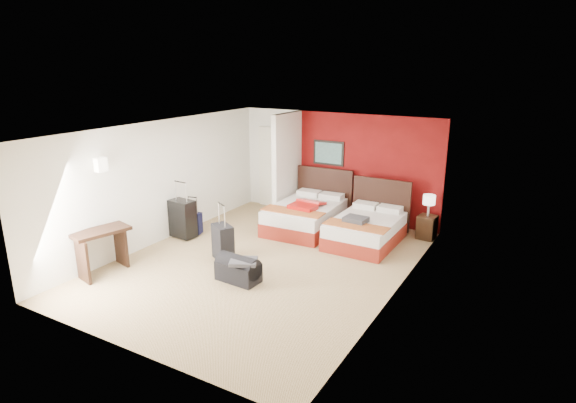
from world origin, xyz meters
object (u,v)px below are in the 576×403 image
Objects in this scene: bed_left at (305,217)px; suitcase_navy at (194,224)px; bed_right at (365,231)px; desk at (102,251)px; duffel_bag at (238,271)px; nightstand at (427,227)px; red_suitcase_open at (307,205)px; suitcase_charcoal at (223,244)px; table_lamp at (429,206)px; suitcase_black at (183,220)px.

bed_left is 2.45m from suitcase_navy.
bed_left is 1.48m from bed_right.
duffel_bag is at bearing 35.67° from desk.
bed_left is at bearing 175.01° from bed_right.
bed_right is 2.38× the size of duffel_bag.
desk is (-2.27, -0.92, 0.21)m from duffel_bag.
desk reaches higher than duffel_bag.
nightstand is at bearing 58.90° from desk.
duffel_bag is (0.13, -2.78, -0.43)m from red_suitcase_open.
bed_right is 2.24× the size of red_suitcase_open.
bed_left is at bearing -156.94° from nightstand.
bed_left is at bearing 106.93° from suitcase_charcoal.
desk reaches higher than suitcase_navy.
suitcase_black is at bearing -150.67° from table_lamp.
suitcase_charcoal is (-3.03, -3.09, -0.39)m from table_lamp.
suitcase_navy is (-1.94, -1.49, -0.05)m from bed_left.
suitcase_charcoal is at bearing 58.23° from desk.
suitcase_navy is (-1.42, 0.82, -0.11)m from suitcase_charcoal.
table_lamp reaches higher than nightstand.
bed_left reaches higher than duffel_bag.
bed_right is at bearing -132.48° from nightstand.
bed_left is 2.40× the size of red_suitcase_open.
suitcase_navy is 2.58m from duffel_bag.
nightstand is at bearing 34.37° from suitcase_black.
table_lamp is at bearing 34.37° from suitcase_black.
suitcase_black is 1.73× the size of suitcase_navy.
suitcase_charcoal reaches higher than red_suitcase_open.
suitcase_navy is at bearing 101.29° from desk.
suitcase_charcoal reaches higher than bed_right.
bed_left is 1.07× the size of bed_right.
suitcase_charcoal is at bearing -128.76° from nightstand.
table_lamp reaches higher than desk.
suitcase_black is 1.19× the size of suitcase_charcoal.
suitcase_black is at bearing -154.77° from bed_right.
bed_right is (1.48, -0.14, -0.02)m from bed_left.
suitcase_black is (-4.52, -2.54, -0.33)m from table_lamp.
suitcase_charcoal is (-0.63, -2.21, -0.28)m from red_suitcase_open.
suitcase_charcoal is at bearing -102.59° from red_suitcase_open.
bed_right is 1.46m from table_lamp.
bed_left is 0.36m from red_suitcase_open.
desk is (-4.55, -4.58, 0.15)m from nightstand.
duffel_bag is (2.18, -1.39, -0.04)m from suitcase_navy.
duffel_bag is (-1.25, -2.74, -0.08)m from bed_right.
red_suitcase_open is at bearing 73.62° from desk.
bed_left reaches higher than bed_right.
bed_right reaches higher than duffel_bag.
suitcase_black is (-3.49, -1.62, 0.13)m from bed_right.
bed_left is at bearing 98.21° from duffel_bag.
bed_left is 4.31m from desk.
suitcase_navy is at bearing -144.82° from bed_left.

